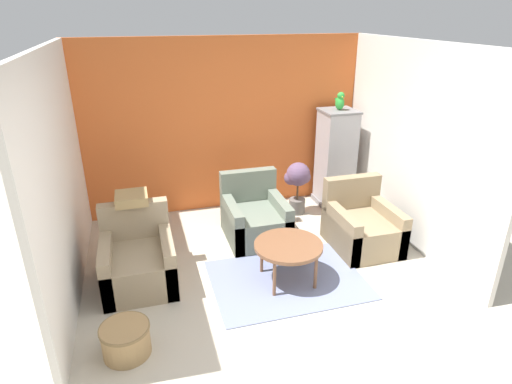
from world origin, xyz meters
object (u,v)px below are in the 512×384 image
armchair_left (138,261)px  armchair_middle (255,219)px  armchair_right (361,227)px  wicker_basket (126,339)px  potted_plant (298,181)px  parrot (340,102)px  birdcage (335,159)px  coffee_table (288,247)px

armchair_left → armchair_middle: size_ratio=1.00×
armchair_right → wicker_basket: bearing=-158.7°
potted_plant → parrot: bearing=15.1°
wicker_basket → armchair_right: bearing=21.3°
armchair_right → birdcage: 1.37m
armchair_middle → parrot: (1.42, 0.70, 1.28)m
armchair_middle → birdcage: 1.65m
armchair_right → potted_plant: armchair_right is taller
armchair_middle → parrot: size_ratio=3.32×
armchair_right → parrot: 1.82m
armchair_left → parrot: 3.41m
potted_plant → coffee_table: bearing=-114.3°
armchair_left → armchair_right: 2.65m
armchair_left → armchair_middle: 1.58m
armchair_left → wicker_basket: 1.06m
armchair_left → potted_plant: (2.23, 1.14, 0.23)m
armchair_middle → wicker_basket: bearing=-133.9°
armchair_middle → potted_plant: armchair_middle is taller
armchair_middle → birdcage: (1.42, 0.70, 0.45)m
armchair_left → armchair_right: same height
armchair_middle → birdcage: birdcage is taller
parrot → wicker_basket: (-3.03, -2.36, -1.39)m
armchair_right → birdcage: size_ratio=0.60×
birdcage → armchair_left: bearing=-155.4°
coffee_table → potted_plant: (0.70, 1.56, 0.08)m
birdcage → armchair_middle: bearing=-154.0°
coffee_table → parrot: 2.47m
birdcage → parrot: 0.83m
armchair_left → armchair_right: bearing=1.0°
coffee_table → armchair_middle: size_ratio=0.86×
birdcage → potted_plant: bearing=-165.1°
birdcage → parrot: parrot is taller
armchair_right → armchair_middle: bearing=154.3°
armchair_right → coffee_table: bearing=-157.8°
coffee_table → birdcage: (1.35, 1.73, 0.30)m
armchair_left → potted_plant: bearing=27.1°
armchair_left → parrot: parrot is taller
armchair_left → parrot: bearing=24.6°
birdcage → parrot: bearing=90.0°
parrot → wicker_basket: 4.08m
birdcage → armchair_right: bearing=-100.1°
armchair_middle → armchair_left: bearing=-156.9°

